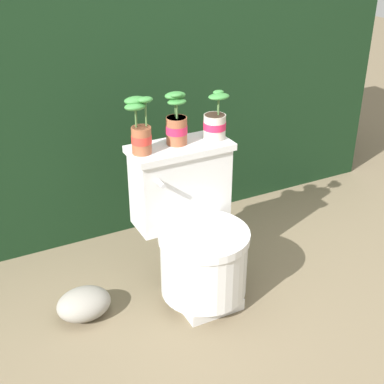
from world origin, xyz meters
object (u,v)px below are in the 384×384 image
object	(u,v)px
potted_plant_midleft	(176,123)
potted_plant_middle	(215,122)
potted_plant_left	(140,129)
toilet	(195,233)
garden_stone	(84,304)

from	to	relation	value
potted_plant_midleft	potted_plant_middle	distance (m)	0.18
potted_plant_middle	potted_plant_left	bearing A→B (deg)	-179.94
toilet	potted_plant_midleft	bearing A→B (deg)	92.30
toilet	potted_plant_midleft	world-z (taller)	potted_plant_midleft
potted_plant_middle	garden_stone	bearing A→B (deg)	-172.76
potted_plant_midleft	potted_plant_middle	bearing A→B (deg)	-6.45
potted_plant_middle	toilet	bearing A→B (deg)	-141.07
potted_plant_left	garden_stone	xyz separation A→B (m)	(-0.33, -0.09, -0.71)
potted_plant_left	potted_plant_midleft	xyz separation A→B (m)	(0.17, 0.02, -0.01)
toilet	potted_plant_middle	distance (m)	0.49
garden_stone	potted_plant_left	bearing A→B (deg)	14.59
toilet	garden_stone	bearing A→B (deg)	174.28
potted_plant_left	potted_plant_middle	xyz separation A→B (m)	(0.35, 0.00, -0.03)
potted_plant_left	garden_stone	distance (m)	0.79
potted_plant_midleft	potted_plant_left	bearing A→B (deg)	-173.28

